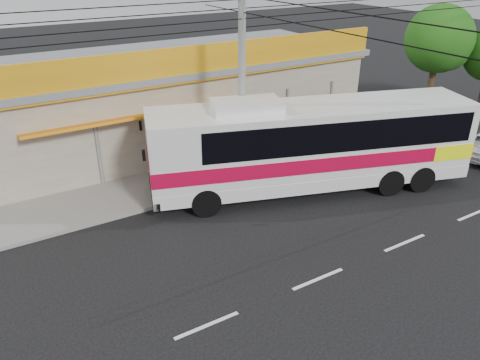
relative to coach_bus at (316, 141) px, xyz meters
The scene contains 7 objects.
ground 5.17m from the coach_bus, 146.42° to the right, with size 120.00×120.00×0.00m, color black.
sidewalk 5.61m from the coach_bus, 138.55° to the left, with size 30.00×3.20×0.15m, color slate.
lane_markings 6.77m from the coach_bus, 127.38° to the right, with size 50.00×0.12×0.01m, color silver, non-canonical shape.
storefront_building 9.77m from the coach_bus, 113.42° to the left, with size 22.60×9.20×5.70m.
coach_bus is the anchor object (origin of this frame).
utility_pole 6.01m from the coach_bus, 147.84° to the left, with size 34.00×14.00×8.93m.
tree_near 13.84m from the coach_bus, 18.75° to the left, with size 4.03×4.03×6.68m.
Camera 1 is at (-8.31, -11.50, 9.50)m, focal length 35.00 mm.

